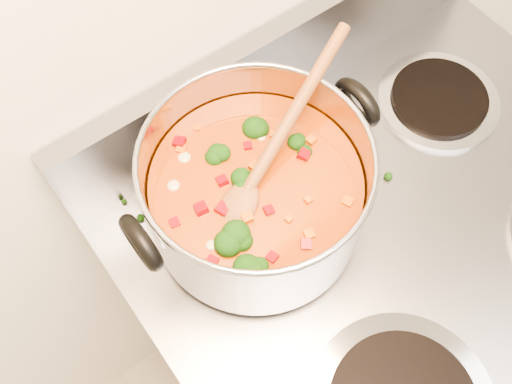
{
  "coord_description": "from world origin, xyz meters",
  "views": [
    {
      "loc": [
        -0.43,
        1.04,
        1.68
      ],
      "look_at": [
        -0.22,
        1.32,
        1.01
      ],
      "focal_mm": 40.0,
      "sensor_mm": 36.0,
      "label": 1
    }
  ],
  "objects": [
    {
      "name": "cooktop_crumbs",
      "position": [
        -0.3,
        1.18,
        0.92
      ],
      "size": [
        0.33,
        0.15,
        0.01
      ],
      "color": "black",
      "rests_on": "electric_range"
    },
    {
      "name": "electric_range",
      "position": [
        -0.04,
        1.16,
        0.47
      ],
      "size": [
        0.79,
        0.71,
        1.08
      ],
      "color": "gray",
      "rests_on": "ground"
    },
    {
      "name": "stockpot",
      "position": [
        -0.22,
        1.32,
        1.01
      ],
      "size": [
        0.35,
        0.29,
        0.18
      ],
      "rotation": [
        0.0,
        0.0,
        0.0
      ],
      "color": "#A8A8B0",
      "rests_on": "electric_range"
    },
    {
      "name": "wooden_spoon",
      "position": [
        -0.2,
        1.33,
        1.06
      ],
      "size": [
        0.29,
        0.14,
        0.12
      ],
      "rotation": [
        0.0,
        0.0,
        0.37
      ],
      "color": "brown",
      "rests_on": "stockpot"
    }
  ]
}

